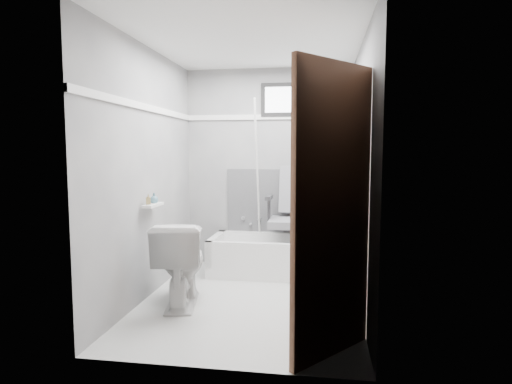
% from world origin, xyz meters
% --- Properties ---
extents(floor, '(2.60, 2.60, 0.00)m').
position_xyz_m(floor, '(0.00, 0.00, 0.00)').
color(floor, silver).
rests_on(floor, ground).
extents(ceiling, '(2.60, 2.60, 0.00)m').
position_xyz_m(ceiling, '(0.00, 0.00, 2.40)').
color(ceiling, silver).
rests_on(ceiling, floor).
extents(wall_back, '(2.00, 0.02, 2.40)m').
position_xyz_m(wall_back, '(0.00, 1.30, 1.20)').
color(wall_back, slate).
rests_on(wall_back, floor).
extents(wall_front, '(2.00, 0.02, 2.40)m').
position_xyz_m(wall_front, '(0.00, -1.30, 1.20)').
color(wall_front, slate).
rests_on(wall_front, floor).
extents(wall_left, '(0.02, 2.60, 2.40)m').
position_xyz_m(wall_left, '(-1.00, 0.00, 1.20)').
color(wall_left, slate).
rests_on(wall_left, floor).
extents(wall_right, '(0.02, 2.60, 2.40)m').
position_xyz_m(wall_right, '(1.00, 0.00, 1.20)').
color(wall_right, slate).
rests_on(wall_right, floor).
extents(bathtub, '(1.50, 0.70, 0.42)m').
position_xyz_m(bathtub, '(0.14, 0.93, 0.21)').
color(bathtub, white).
rests_on(bathtub, floor).
extents(office_chair, '(0.65, 0.65, 1.12)m').
position_xyz_m(office_chair, '(0.34, 0.96, 0.68)').
color(office_chair, slate).
rests_on(office_chair, bathtub).
extents(toilet, '(0.57, 0.85, 0.77)m').
position_xyz_m(toilet, '(-0.62, -0.18, 0.38)').
color(toilet, silver).
rests_on(toilet, floor).
extents(door, '(0.78, 0.78, 2.00)m').
position_xyz_m(door, '(0.98, -1.28, 1.00)').
color(door, brown).
rests_on(door, floor).
extents(window, '(0.66, 0.04, 0.40)m').
position_xyz_m(window, '(0.25, 1.29, 2.02)').
color(window, black).
rests_on(window, wall_back).
extents(backerboard, '(1.50, 0.02, 0.78)m').
position_xyz_m(backerboard, '(0.25, 1.29, 0.80)').
color(backerboard, '#4C4C4F').
rests_on(backerboard, wall_back).
extents(trim_back, '(2.00, 0.02, 0.06)m').
position_xyz_m(trim_back, '(0.00, 1.29, 1.82)').
color(trim_back, white).
rests_on(trim_back, wall_back).
extents(trim_left, '(0.02, 2.60, 0.06)m').
position_xyz_m(trim_left, '(-0.99, 0.00, 1.82)').
color(trim_left, white).
rests_on(trim_left, wall_left).
extents(pole, '(0.02, 0.51, 1.89)m').
position_xyz_m(pole, '(-0.09, 1.06, 1.05)').
color(pole, silver).
rests_on(pole, bathtub).
extents(shelf, '(0.10, 0.32, 0.02)m').
position_xyz_m(shelf, '(-0.93, -0.05, 0.90)').
color(shelf, white).
rests_on(shelf, wall_left).
extents(soap_bottle_a, '(0.06, 0.06, 0.09)m').
position_xyz_m(soap_bottle_a, '(-0.94, -0.13, 0.97)').
color(soap_bottle_a, olive).
rests_on(soap_bottle_a, shelf).
extents(soap_bottle_b, '(0.11, 0.11, 0.10)m').
position_xyz_m(soap_bottle_b, '(-0.94, 0.01, 0.96)').
color(soap_bottle_b, slate).
rests_on(soap_bottle_b, shelf).
extents(faucet, '(0.26, 0.10, 0.16)m').
position_xyz_m(faucet, '(-0.20, 1.27, 0.55)').
color(faucet, silver).
rests_on(faucet, wall_back).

